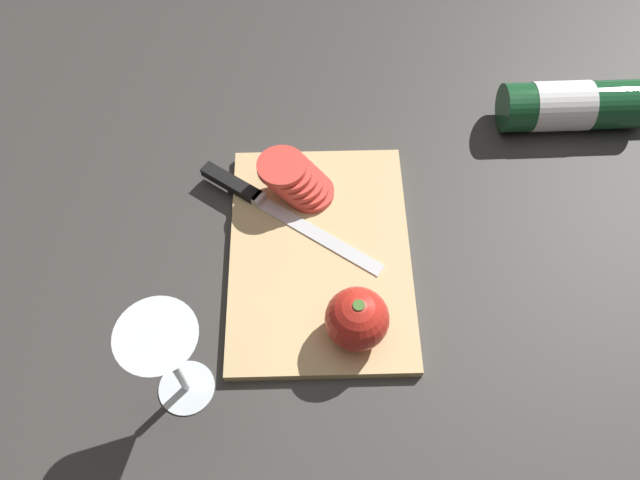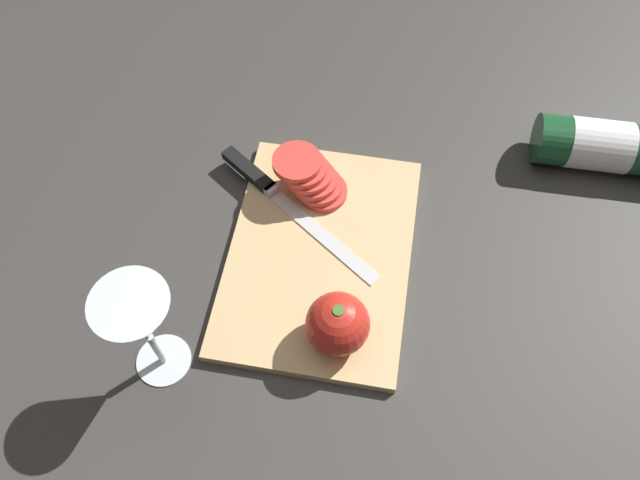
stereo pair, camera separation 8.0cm
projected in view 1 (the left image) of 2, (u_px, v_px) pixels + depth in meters
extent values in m
plane|color=#383533|center=(343.00, 248.00, 0.85)|extent=(3.00, 3.00, 0.00)
cube|color=tan|center=(320.00, 254.00, 0.84)|extent=(0.34, 0.24, 0.02)
cylinder|color=#194C28|center=(570.00, 106.00, 0.93)|extent=(0.08, 0.21, 0.07)
cylinder|color=silver|center=(559.00, 106.00, 0.93)|extent=(0.08, 0.09, 0.07)
cylinder|color=silver|center=(187.00, 388.00, 0.75)|extent=(0.07, 0.07, 0.00)
cylinder|color=silver|center=(180.00, 377.00, 0.72)|extent=(0.01, 0.01, 0.07)
cone|color=silver|center=(165.00, 352.00, 0.64)|extent=(0.09, 0.09, 0.09)
cone|color=beige|center=(170.00, 360.00, 0.67)|extent=(0.03, 0.03, 0.04)
sphere|color=red|center=(357.00, 319.00, 0.74)|extent=(0.08, 0.08, 0.08)
cylinder|color=#47702D|center=(359.00, 306.00, 0.71)|extent=(0.01, 0.01, 0.01)
cube|color=silver|center=(318.00, 235.00, 0.84)|extent=(0.13, 0.17, 0.00)
cube|color=silver|center=(259.00, 199.00, 0.86)|extent=(0.02, 0.02, 0.01)
cube|color=black|center=(231.00, 183.00, 0.88)|extent=(0.07, 0.09, 0.01)
cylinder|color=#D63D33|center=(310.00, 192.00, 0.87)|extent=(0.07, 0.07, 0.01)
cylinder|color=#D63D33|center=(305.00, 187.00, 0.86)|extent=(0.07, 0.07, 0.01)
cylinder|color=#D63D33|center=(299.00, 182.00, 0.86)|extent=(0.07, 0.07, 0.01)
cylinder|color=#D63D33|center=(293.00, 177.00, 0.85)|extent=(0.07, 0.07, 0.01)
cylinder|color=#D63D33|center=(287.00, 172.00, 0.84)|extent=(0.07, 0.07, 0.01)
cylinder|color=#D63D33|center=(282.00, 167.00, 0.83)|extent=(0.07, 0.07, 0.01)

